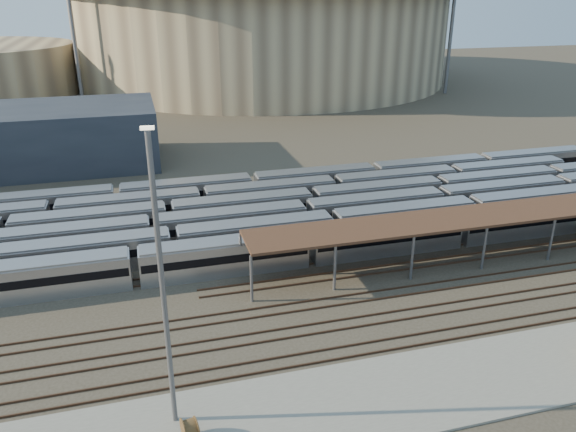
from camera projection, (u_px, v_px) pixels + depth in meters
The scene contains 12 objects.
ground at pixel (333, 297), 56.09m from camera, with size 420.00×420.00×0.00m, color #383026.
apron at pixel (338, 405), 41.44m from camera, with size 50.00×9.00×0.20m, color gray.
subway_trains at pixel (284, 213), 71.86m from camera, with size 126.10×23.90×3.60m.
inspection_shed at pixel (507, 214), 63.17m from camera, with size 60.30×6.00×5.30m.
empty_tracks at pixel (351, 323), 51.59m from camera, with size 170.00×9.62×0.18m.
stadium at pixel (261, 27), 180.80m from camera, with size 124.00×124.00×32.50m.
service_building at pixel (29, 138), 94.62m from camera, with size 42.00×20.00×10.00m, color #1E232D.
floodlight_0 at pixel (72, 21), 138.94m from camera, with size 4.00×1.00×38.40m.
floodlight_2 at pixel (453, 18), 154.60m from camera, with size 4.00×1.00×38.40m.
floodlight_3 at pixel (146, 12), 188.44m from camera, with size 4.00×1.00×38.40m.
cable_reel_east at pixel (190, 429), 37.97m from camera, with size 1.61×1.61×0.90m, color brown.
yard_light_pole at pixel (163, 288), 35.87m from camera, with size 0.82×0.36×21.21m.
Camera 1 is at (-17.32, -45.85, 28.80)m, focal length 35.00 mm.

